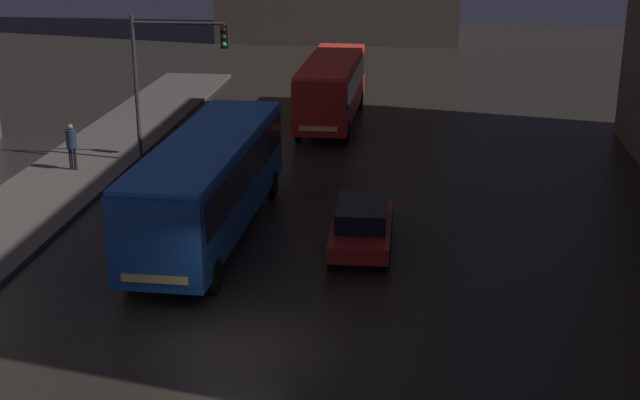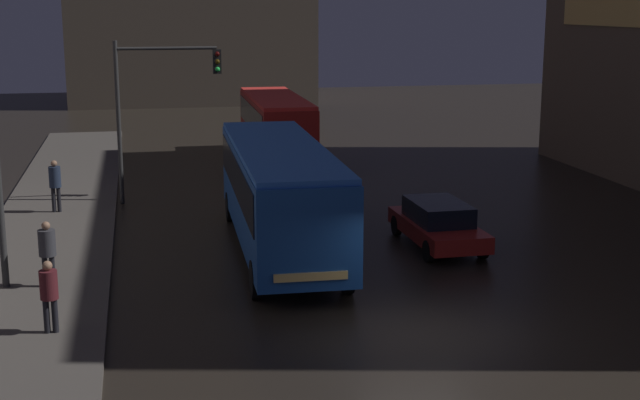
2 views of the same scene
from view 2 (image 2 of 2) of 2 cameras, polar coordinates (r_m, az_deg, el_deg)
ground_plane at (r=20.63m, az=6.43°, el=-8.47°), size 120.00×120.00×0.00m
sidewalk_left at (r=29.34m, az=-16.96°, el=-2.43°), size 4.00×48.00×0.15m
bus_near at (r=26.53m, az=-2.60°, el=0.85°), size 2.92×11.35×3.25m
bus_far at (r=42.06m, az=-2.84°, el=5.04°), size 2.56×9.87×3.12m
car_taxi at (r=27.66m, az=7.55°, el=-1.48°), size 1.91×4.57×1.41m
pedestrian_near at (r=20.68m, az=-16.96°, el=-5.53°), size 0.45×0.45×1.66m
pedestrian_mid at (r=32.57m, az=-16.60°, el=1.19°), size 0.56×0.56×1.84m
pedestrian_far at (r=24.01m, az=-17.06°, el=-2.90°), size 0.62×0.62×1.74m
traffic_light_main at (r=33.58m, az=-10.49°, el=6.80°), size 3.90×0.35×6.04m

